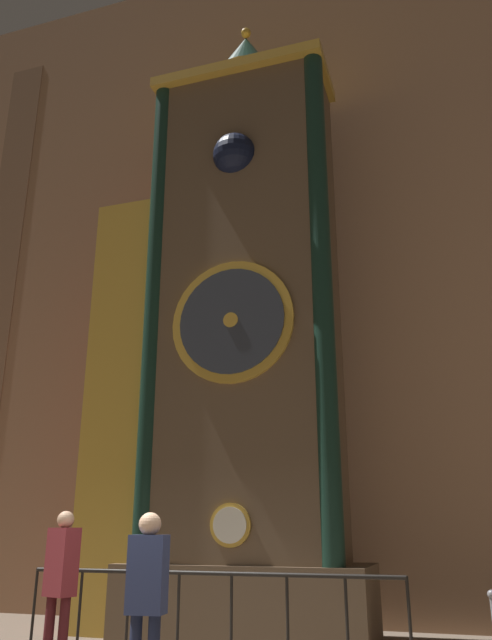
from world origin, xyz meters
The scene contains 5 objects.
cathedral_back_wall centered at (-0.09, 5.95, 7.23)m, with size 24.00×0.32×14.48m.
clock_tower centered at (-0.48, 4.37, 4.79)m, with size 4.61×1.83×11.20m.
railing_fence centered at (0.14, 2.06, 0.59)m, with size 4.63×0.05×1.07m.
visitor_near centered at (-1.26, 1.24, 1.04)m, with size 0.39×0.32×1.73m.
visitor_far centered at (0.25, 0.35, 1.01)m, with size 0.36×0.26×1.68m.
Camera 1 is at (3.02, -5.25, 1.54)m, focal length 35.00 mm.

